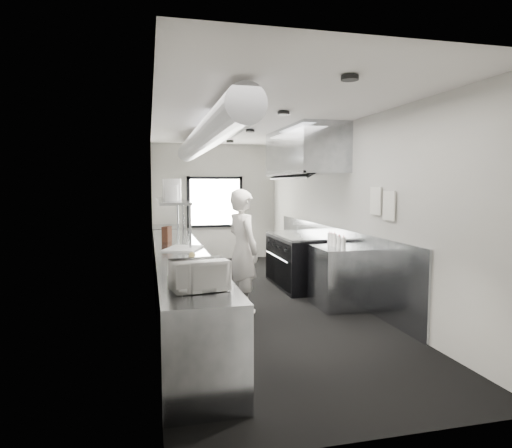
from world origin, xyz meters
TOP-DOWN VIEW (x-y plane):
  - floor at (0.00, 0.00)m, footprint 3.00×8.00m
  - ceiling at (0.00, 0.00)m, footprint 3.00×8.00m
  - wall_back at (0.00, 4.00)m, footprint 3.00×0.02m
  - wall_front at (0.00, -4.00)m, footprint 3.00×0.02m
  - wall_left at (-1.50, 0.00)m, footprint 0.02×8.00m
  - wall_right at (1.50, 0.00)m, footprint 0.02×8.00m
  - wall_cladding at (1.48, 0.30)m, footprint 0.03×5.50m
  - hvac_duct at (-0.70, 0.40)m, footprint 0.40×6.40m
  - service_window at (0.00, 3.96)m, footprint 1.36×0.05m
  - exhaust_hood at (1.10, 0.70)m, footprint 0.81×2.20m
  - prep_counter at (-1.15, -0.50)m, footprint 0.70×6.00m
  - pass_shelf at (-1.19, 1.00)m, footprint 0.45×3.00m
  - range at (1.04, 0.70)m, footprint 0.88×1.60m
  - bottle_station at (1.15, -0.70)m, footprint 0.65×0.80m
  - far_work_table at (-1.15, 3.20)m, footprint 0.70×1.20m
  - notice_sheet_a at (1.47, -1.20)m, footprint 0.02×0.28m
  - notice_sheet_b at (1.47, -1.55)m, footprint 0.02×0.28m
  - line_cook at (-0.26, -0.56)m, footprint 0.60×0.74m
  - microwave at (-1.15, -2.91)m, footprint 0.50×0.41m
  - deli_tub_a at (-1.35, -2.73)m, footprint 0.17×0.17m
  - deli_tub_b at (-1.30, -2.61)m, footprint 0.14×0.14m
  - newspaper at (-1.03, -1.94)m, footprint 0.31×0.39m
  - small_plate at (-1.06, -1.31)m, footprint 0.20×0.20m
  - pastry at (-1.06, -1.31)m, footprint 0.08×0.08m
  - cutting_board at (-1.09, -0.37)m, footprint 0.66×0.74m
  - knife_block at (-1.29, 0.59)m, footprint 0.17×0.24m
  - plate_stack_a at (-1.23, 0.22)m, footprint 0.27×0.27m
  - plate_stack_b at (-1.18, 0.62)m, footprint 0.31×0.31m
  - plate_stack_c at (-1.21, 1.32)m, footprint 0.31×0.31m
  - plate_stack_d at (-1.20, 1.77)m, footprint 0.24×0.24m
  - squeeze_bottle_a at (1.08, -1.03)m, footprint 0.07×0.07m
  - squeeze_bottle_b at (1.10, -0.83)m, footprint 0.08×0.08m
  - squeeze_bottle_c at (1.11, -0.66)m, footprint 0.08×0.08m
  - squeeze_bottle_d at (1.10, -0.56)m, footprint 0.07×0.07m
  - squeeze_bottle_e at (1.13, -0.41)m, footprint 0.06×0.06m

SIDE VIEW (x-z plane):
  - floor at x=0.00m, z-range -0.01..0.01m
  - prep_counter at x=-1.15m, z-range 0.00..0.90m
  - bottle_station at x=1.15m, z-range 0.00..0.90m
  - far_work_table at x=-1.15m, z-range 0.00..0.90m
  - range at x=1.04m, z-range 0.00..0.94m
  - wall_cladding at x=1.48m, z-range 0.00..1.10m
  - line_cook at x=-0.26m, z-range 0.00..1.76m
  - newspaper at x=-1.03m, z-range 0.90..0.91m
  - small_plate at x=-1.06m, z-range 0.90..0.91m
  - cutting_board at x=-1.09m, z-range 0.90..0.92m
  - deli_tub_b at x=-1.30m, z-range 0.90..1.00m
  - deli_tub_a at x=-1.35m, z-range 0.90..1.01m
  - pastry at x=-1.06m, z-range 0.91..1.00m
  - squeeze_bottle_e at x=1.13m, z-range 0.90..1.08m
  - squeeze_bottle_b at x=1.10m, z-range 0.90..1.08m
  - squeeze_bottle_a at x=1.08m, z-range 0.90..1.09m
  - squeeze_bottle_d at x=1.10m, z-range 0.90..1.09m
  - squeeze_bottle_c at x=1.11m, z-range 0.90..1.09m
  - knife_block at x=-1.29m, z-range 0.90..1.14m
  - microwave at x=-1.15m, z-range 0.90..1.17m
  - service_window at x=0.00m, z-range 0.77..2.02m
  - wall_back at x=0.00m, z-range 0.00..2.80m
  - wall_front at x=0.00m, z-range 0.00..2.80m
  - wall_left at x=-1.50m, z-range 0.00..2.80m
  - wall_right at x=1.50m, z-range 0.00..2.80m
  - pass_shelf at x=-1.19m, z-range 1.20..1.88m
  - notice_sheet_b at x=1.47m, z-range 1.36..1.74m
  - notice_sheet_a at x=1.47m, z-range 1.41..1.79m
  - plate_stack_a at x=-1.23m, z-range 1.57..1.82m
  - plate_stack_d at x=-1.20m, z-range 1.57..1.92m
  - plate_stack_b at x=-1.18m, z-range 1.57..1.92m
  - plate_stack_c at x=-1.21m, z-range 1.57..1.92m
  - exhaust_hood at x=1.10m, z-range 1.95..2.83m
  - hvac_duct at x=-0.70m, z-range 2.35..2.75m
  - ceiling at x=0.00m, z-range 2.79..2.80m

